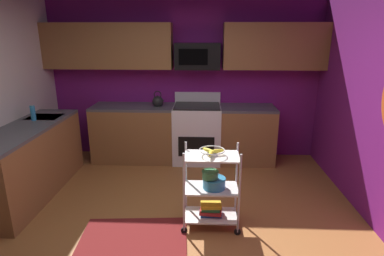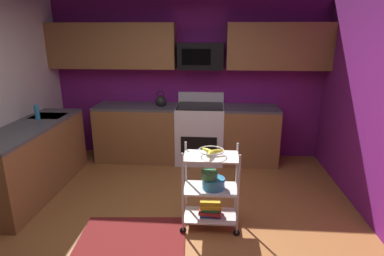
{
  "view_description": "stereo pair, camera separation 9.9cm",
  "coord_description": "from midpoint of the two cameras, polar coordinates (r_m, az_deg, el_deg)",
  "views": [
    {
      "loc": [
        0.37,
        -2.88,
        2.06
      ],
      "look_at": [
        0.22,
        0.46,
        1.05
      ],
      "focal_mm": 29.79,
      "sensor_mm": 36.0,
      "label": 1
    },
    {
      "loc": [
        0.47,
        -2.87,
        2.06
      ],
      "look_at": [
        0.22,
        0.46,
        1.05
      ],
      "focal_mm": 29.79,
      "sensor_mm": 36.0,
      "label": 2
    }
  ],
  "objects": [
    {
      "name": "fruit_bowl",
      "position": [
        3.31,
        2.73,
        -4.2
      ],
      "size": [
        0.27,
        0.27,
        0.07
      ],
      "color": "silver",
      "rests_on": "rolling_cart"
    },
    {
      "name": "oven_range",
      "position": [
        5.22,
        0.35,
        -0.83
      ],
      "size": [
        0.76,
        0.65,
        1.1
      ],
      "color": "white",
      "rests_on": "ground"
    },
    {
      "name": "rolling_cart",
      "position": [
        3.48,
        2.64,
        -10.73
      ],
      "size": [
        0.63,
        0.36,
        0.91
      ],
      "color": "silver",
      "rests_on": "ground"
    },
    {
      "name": "dish_soap_bottle",
      "position": [
        4.79,
        -27.12,
        2.39
      ],
      "size": [
        0.06,
        0.06,
        0.2
      ],
      "primitive_type": "cylinder",
      "color": "#2D8CBF",
      "rests_on": "counter_run"
    },
    {
      "name": "mixing_bowl_large",
      "position": [
        3.45,
        3.14,
        -9.75
      ],
      "size": [
        0.25,
        0.25,
        0.11
      ],
      "color": "#338CBF",
      "rests_on": "rolling_cart"
    },
    {
      "name": "floor_rug",
      "position": [
        3.57,
        -11.2,
        -18.67
      ],
      "size": [
        1.15,
        0.78,
        0.01
      ],
      "primitive_type": "cube",
      "rotation": [
        0.0,
        0.0,
        0.07
      ],
      "color": "maroon",
      "rests_on": "ground"
    },
    {
      "name": "kettle",
      "position": [
        5.15,
        -6.68,
        4.77
      ],
      "size": [
        0.21,
        0.18,
        0.26
      ],
      "color": "black",
      "rests_on": "counter_run"
    },
    {
      "name": "upper_cabinets",
      "position": [
        5.13,
        -2.73,
        14.43
      ],
      "size": [
        4.4,
        0.33,
        0.7
      ],
      "color": "brown"
    },
    {
      "name": "floor",
      "position": [
        3.57,
        -4.9,
        -18.89
      ],
      "size": [
        4.4,
        4.8,
        0.04
      ],
      "primitive_type": "cube",
      "color": "#995B2D",
      "rests_on": "ground"
    },
    {
      "name": "book_stack",
      "position": [
        3.6,
        2.58,
        -14.34
      ],
      "size": [
        0.25,
        0.19,
        0.14
      ],
      "color": "#1E4C8C",
      "rests_on": "rolling_cart"
    },
    {
      "name": "mixing_bowl_small",
      "position": [
        3.4,
        2.44,
        -8.29
      ],
      "size": [
        0.18,
        0.18,
        0.08
      ],
      "color": "#387F4C",
      "rests_on": "rolling_cart"
    },
    {
      "name": "microwave",
      "position": [
        5.1,
        0.42,
        12.75
      ],
      "size": [
        0.7,
        0.39,
        0.4
      ],
      "color": "black"
    },
    {
      "name": "counter_run",
      "position": [
        4.89,
        -11.54,
        -2.61
      ],
      "size": [
        3.67,
        2.53,
        0.92
      ],
      "color": "brown",
      "rests_on": "ground"
    },
    {
      "name": "wall_back",
      "position": [
        5.37,
        -1.92,
        8.65
      ],
      "size": [
        4.52,
        0.06,
        2.6
      ],
      "primitive_type": "cube",
      "color": "#751970",
      "rests_on": "ground"
    }
  ]
}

